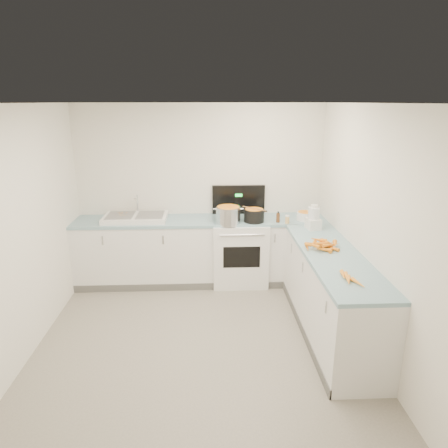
{
  "coord_description": "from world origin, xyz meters",
  "views": [
    {
      "loc": [
        0.09,
        -3.65,
        2.52
      ],
      "look_at": [
        0.3,
        1.1,
        1.05
      ],
      "focal_mm": 32.0,
      "sensor_mm": 36.0,
      "label": 1
    }
  ],
  "objects_px": {
    "stove": "(240,250)",
    "food_processor": "(314,219)",
    "sink": "(136,217)",
    "steel_pot": "(228,215)",
    "black_pot": "(254,216)",
    "mixing_bowl": "(306,216)",
    "extract_bottle": "(278,218)",
    "spice_jar": "(287,220)"
  },
  "relations": [
    {
      "from": "spice_jar",
      "to": "mixing_bowl",
      "type": "bearing_deg",
      "value": 28.08
    },
    {
      "from": "sink",
      "to": "steel_pot",
      "type": "distance_m",
      "value": 1.29
    },
    {
      "from": "black_pot",
      "to": "stove",
      "type": "bearing_deg",
      "value": 142.55
    },
    {
      "from": "stove",
      "to": "food_processor",
      "type": "bearing_deg",
      "value": -28.77
    },
    {
      "from": "steel_pot",
      "to": "food_processor",
      "type": "distance_m",
      "value": 1.13
    },
    {
      "from": "black_pot",
      "to": "spice_jar",
      "type": "bearing_deg",
      "value": -12.65
    },
    {
      "from": "steel_pot",
      "to": "spice_jar",
      "type": "distance_m",
      "value": 0.8
    },
    {
      "from": "sink",
      "to": "spice_jar",
      "type": "relative_size",
      "value": 8.94
    },
    {
      "from": "sink",
      "to": "black_pot",
      "type": "relative_size",
      "value": 3.14
    },
    {
      "from": "mixing_bowl",
      "to": "food_processor",
      "type": "relative_size",
      "value": 0.76
    },
    {
      "from": "sink",
      "to": "spice_jar",
      "type": "bearing_deg",
      "value": -6.93
    },
    {
      "from": "mixing_bowl",
      "to": "steel_pot",
      "type": "bearing_deg",
      "value": -175.6
    },
    {
      "from": "spice_jar",
      "to": "food_processor",
      "type": "distance_m",
      "value": 0.39
    },
    {
      "from": "spice_jar",
      "to": "food_processor",
      "type": "relative_size",
      "value": 0.3
    },
    {
      "from": "steel_pot",
      "to": "food_processor",
      "type": "height_order",
      "value": "food_processor"
    },
    {
      "from": "sink",
      "to": "food_processor",
      "type": "bearing_deg",
      "value": -12.26
    },
    {
      "from": "sink",
      "to": "black_pot",
      "type": "bearing_deg",
      "value": -5.36
    },
    {
      "from": "steel_pot",
      "to": "spice_jar",
      "type": "xyz_separation_m",
      "value": [
        0.79,
        -0.07,
        -0.05
      ]
    },
    {
      "from": "mixing_bowl",
      "to": "sink",
      "type": "bearing_deg",
      "value": 177.58
    },
    {
      "from": "stove",
      "to": "spice_jar",
      "type": "relative_size",
      "value": 14.14
    },
    {
      "from": "steel_pot",
      "to": "mixing_bowl",
      "type": "distance_m",
      "value": 1.08
    },
    {
      "from": "black_pot",
      "to": "food_processor",
      "type": "relative_size",
      "value": 0.85
    },
    {
      "from": "steel_pot",
      "to": "extract_bottle",
      "type": "xyz_separation_m",
      "value": [
        0.68,
        -0.01,
        -0.04
      ]
    },
    {
      "from": "sink",
      "to": "steel_pot",
      "type": "xyz_separation_m",
      "value": [
        1.28,
        -0.18,
        0.06
      ]
    },
    {
      "from": "steel_pot",
      "to": "extract_bottle",
      "type": "distance_m",
      "value": 0.68
    },
    {
      "from": "sink",
      "to": "black_pot",
      "type": "distance_m",
      "value": 1.64
    },
    {
      "from": "stove",
      "to": "spice_jar",
      "type": "bearing_deg",
      "value": -20.86
    },
    {
      "from": "sink",
      "to": "extract_bottle",
      "type": "relative_size",
      "value": 6.83
    },
    {
      "from": "spice_jar",
      "to": "steel_pot",
      "type": "bearing_deg",
      "value": 175.02
    },
    {
      "from": "steel_pot",
      "to": "stove",
      "type": "bearing_deg",
      "value": 43.79
    },
    {
      "from": "black_pot",
      "to": "spice_jar",
      "type": "height_order",
      "value": "black_pot"
    },
    {
      "from": "steel_pot",
      "to": "spice_jar",
      "type": "height_order",
      "value": "steel_pot"
    },
    {
      "from": "stove",
      "to": "mixing_bowl",
      "type": "xyz_separation_m",
      "value": [
        0.9,
        -0.08,
        0.52
      ]
    },
    {
      "from": "mixing_bowl",
      "to": "extract_bottle",
      "type": "distance_m",
      "value": 0.41
    },
    {
      "from": "black_pot",
      "to": "extract_bottle",
      "type": "relative_size",
      "value": 2.18
    },
    {
      "from": "stove",
      "to": "sink",
      "type": "relative_size",
      "value": 1.58
    },
    {
      "from": "sink",
      "to": "mixing_bowl",
      "type": "distance_m",
      "value": 2.36
    },
    {
      "from": "mixing_bowl",
      "to": "extract_bottle",
      "type": "xyz_separation_m",
      "value": [
        -0.4,
        -0.09,
        0.01
      ]
    },
    {
      "from": "stove",
      "to": "extract_bottle",
      "type": "distance_m",
      "value": 0.75
    },
    {
      "from": "extract_bottle",
      "to": "food_processor",
      "type": "height_order",
      "value": "food_processor"
    },
    {
      "from": "sink",
      "to": "stove",
      "type": "bearing_deg",
      "value": -0.62
    },
    {
      "from": "food_processor",
      "to": "stove",
      "type": "bearing_deg",
      "value": 151.23
    }
  ]
}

